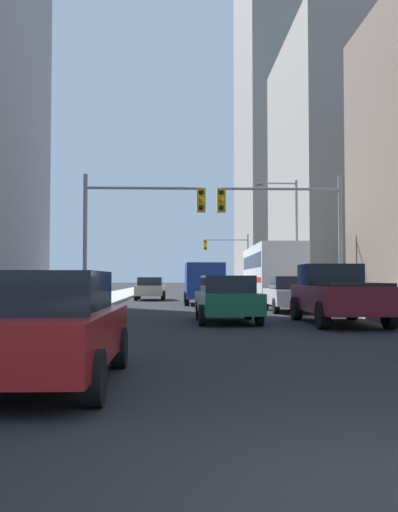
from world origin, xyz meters
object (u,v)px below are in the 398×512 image
Objects in this scene: city_bus at (271,271)px; traffic_signal_near_left at (139,217)px; cargo_van_blue at (204,281)px; sedan_white at (290,294)px; pickup_truck_maroon at (337,294)px; traffic_signal_near_right at (286,218)px; sedan_beige at (150,288)px; traffic_signal_far_right at (228,253)px; sedan_green at (227,299)px; sedan_red at (44,327)px.

traffic_signal_near_left reaches higher than city_bus.
cargo_van_blue is 1.23× the size of sedan_white.
traffic_signal_near_left reaches higher than pickup_truck_maroon.
sedan_white is 0.71× the size of traffic_signal_near_right.
traffic_signal_near_right is at bearing -63.19° from sedan_beige.
traffic_signal_near_left and traffic_signal_near_right have the same top height.
traffic_signal_far_right is (6.90, 32.30, -0.03)m from traffic_signal_near_left.
cargo_van_blue is 12.78m from sedan_green.
city_bus is 22.41m from traffic_signal_far_right.
traffic_signal_far_right reaches higher than sedan_red.
city_bus reaches higher than cargo_van_blue.
sedan_green is at bearing -119.82° from sedan_white.
sedan_white is at bearing 60.18° from sedan_green.
sedan_red is at bearing -112.32° from sedan_white.
traffic_signal_near_left reaches higher than sedan_green.
cargo_van_blue reaches higher than sedan_red.
sedan_white is 7.37m from traffic_signal_near_left.
sedan_red and sedan_green have the same top height.
traffic_signal_near_left is (-6.54, 0.57, 3.34)m from sedan_white.
sedan_red is (-6.83, -9.83, -0.16)m from pickup_truck_maroon.
traffic_signal_far_right is (7.00, 49.05, 3.31)m from sedan_red.
sedan_red is 0.70× the size of traffic_signal_near_right.
traffic_signal_near_left is 33.03m from traffic_signal_far_right.
pickup_truck_maroon is 6.35m from sedan_white.
traffic_signal_near_left is at bearing -115.63° from cargo_van_blue.
sedan_beige is 14.98m from traffic_signal_near_right.
cargo_van_blue is at bearing 116.90° from traffic_signal_near_right.
cargo_van_blue is (-4.36, -3.45, -0.64)m from city_bus.
city_bus is 2.75× the size of sedan_red.
sedan_red is (-7.61, -26.75, -1.16)m from city_bus.
sedan_red is 0.70× the size of traffic_signal_far_right.
pickup_truck_maroon is at bearing -88.28° from sedan_white.
cargo_van_blue is 0.87× the size of traffic_signal_near_left.
sedan_beige is at bearing 116.08° from sedan_white.
traffic_signal_far_right is at bearing 69.98° from sedan_beige.
sedan_green is (-4.20, -16.22, -1.16)m from city_bus.
cargo_van_blue is at bearing -98.30° from traffic_signal_far_right.
traffic_signal_near_left is (-7.51, -10.00, 2.18)m from city_bus.
pickup_truck_maroon is 0.91× the size of traffic_signal_far_right.
cargo_van_blue is at bearing 82.07° from sedan_red.
cargo_van_blue is 1.22× the size of sedan_green.
traffic_signal_far_right is (-0.61, 22.30, 2.15)m from city_bus.
city_bus is at bearing 74.12° from sedan_red.
traffic_signal_far_right is at bearing 81.70° from cargo_van_blue.
traffic_signal_near_right is at bearing 63.01° from sedan_green.
cargo_van_blue is 7.88m from traffic_signal_near_right.
city_bus is at bearing 84.07° from traffic_signal_near_right.
traffic_signal_near_right reaches higher than sedan_beige.
traffic_signal_near_left is at bearing -102.06° from traffic_signal_far_right.
traffic_signal_near_right is at bearing 0.00° from traffic_signal_near_left.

